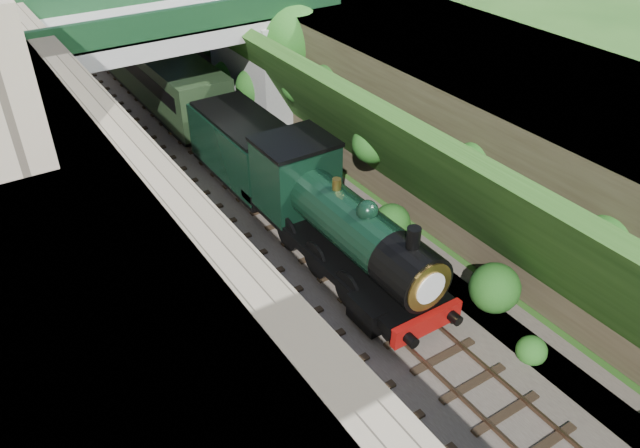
# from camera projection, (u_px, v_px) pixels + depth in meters

# --- Properties ---
(trackbed) EXTENTS (10.00, 90.00, 0.20)m
(trackbed) POSITION_uv_depth(u_px,v_px,m) (203.00, 168.00, 29.56)
(trackbed) COLOR #473F38
(trackbed) RESTS_ON ground
(retaining_wall) EXTENTS (1.00, 90.00, 7.00)m
(retaining_wall) POSITION_uv_depth(u_px,v_px,m) (68.00, 130.00, 25.17)
(retaining_wall) COLOR #756B56
(retaining_wall) RESTS_ON ground
(street_plateau_right) EXTENTS (8.00, 90.00, 6.25)m
(street_plateau_right) POSITION_uv_depth(u_px,v_px,m) (367.00, 68.00, 32.13)
(street_plateau_right) COLOR #262628
(street_plateau_right) RESTS_ON ground
(embankment_slope) EXTENTS (4.42, 90.00, 6.36)m
(embankment_slope) POSITION_uv_depth(u_px,v_px,m) (309.00, 105.00, 29.22)
(embankment_slope) COLOR #1E4714
(embankment_slope) RESTS_ON ground
(track_left) EXTENTS (2.50, 90.00, 0.20)m
(track_left) POSITION_uv_depth(u_px,v_px,m) (162.00, 177.00, 28.57)
(track_left) COLOR black
(track_left) RESTS_ON trackbed
(track_right) EXTENTS (2.50, 90.00, 0.20)m
(track_right) POSITION_uv_depth(u_px,v_px,m) (226.00, 159.00, 30.01)
(track_right) COLOR black
(track_right) RESTS_ON trackbed
(road_bridge) EXTENTS (16.00, 6.40, 7.25)m
(road_bridge) POSITION_uv_depth(u_px,v_px,m) (178.00, 58.00, 30.52)
(road_bridge) COLOR gray
(road_bridge) RESTS_ON ground
(tree) EXTENTS (3.60, 3.80, 6.60)m
(tree) POSITION_uv_depth(u_px,v_px,m) (292.00, 43.00, 30.63)
(tree) COLOR black
(tree) RESTS_ON ground
(locomotive) EXTENTS (3.10, 10.23, 3.83)m
(locomotive) POSITION_uv_depth(u_px,v_px,m) (339.00, 224.00, 22.43)
(locomotive) COLOR black
(locomotive) RESTS_ON trackbed
(tender) EXTENTS (2.70, 6.00, 3.05)m
(tender) POSITION_uv_depth(u_px,v_px,m) (245.00, 151.00, 27.69)
(tender) COLOR black
(tender) RESTS_ON trackbed
(coach_front) EXTENTS (2.90, 18.00, 3.70)m
(coach_front) POSITION_uv_depth(u_px,v_px,m) (145.00, 60.00, 36.19)
(coach_front) COLOR black
(coach_front) RESTS_ON trackbed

